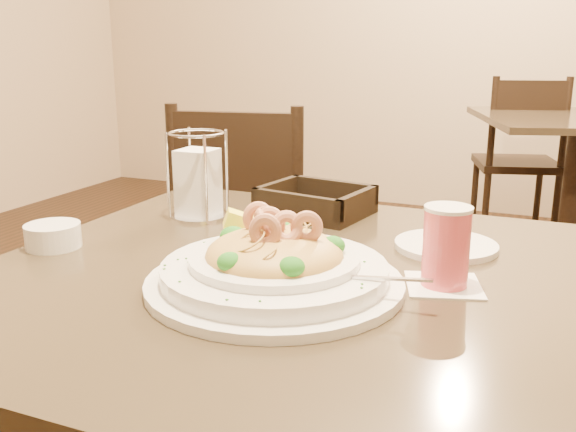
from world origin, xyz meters
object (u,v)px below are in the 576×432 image
at_px(napkin_caddy, 198,181).
at_px(side_plate, 446,246).
at_px(bread_basket, 315,204).
at_px(dining_chair_far, 519,157).
at_px(pasta_bowl, 274,265).
at_px(drink_glass, 446,247).
at_px(dining_chair_near, 248,242).
at_px(butter_ramekin, 53,236).
at_px(main_table, 283,412).

height_order(napkin_caddy, side_plate, napkin_caddy).
bearing_deg(bread_basket, side_plate, -24.55).
distance_m(dining_chair_far, bread_basket, 2.50).
xyz_separation_m(pasta_bowl, drink_glass, (0.22, 0.10, 0.02)).
bearing_deg(napkin_caddy, dining_chair_near, 108.68).
xyz_separation_m(dining_chair_near, napkin_caddy, (0.22, -0.65, 0.34)).
distance_m(pasta_bowl, napkin_caddy, 0.41).
relative_size(dining_chair_far, napkin_caddy, 5.45).
xyz_separation_m(napkin_caddy, side_plate, (0.48, -0.01, -0.07)).
relative_size(bread_basket, napkin_caddy, 1.32).
xyz_separation_m(dining_chair_far, bread_basket, (-0.25, -2.47, 0.29)).
xyz_separation_m(dining_chair_far, pasta_bowl, (-0.16, -2.87, 0.30)).
relative_size(dining_chair_near, dining_chair_far, 1.00).
bearing_deg(side_plate, bread_basket, 155.45).
height_order(pasta_bowl, drink_glass, same).
height_order(napkin_caddy, butter_ramekin, napkin_caddy).
bearing_deg(dining_chair_far, side_plate, 74.33).
distance_m(dining_chair_far, pasta_bowl, 2.89).
height_order(dining_chair_far, pasta_bowl, dining_chair_far).
bearing_deg(side_plate, pasta_bowl, -125.29).
xyz_separation_m(drink_glass, napkin_caddy, (-0.51, 0.19, 0.02)).
bearing_deg(napkin_caddy, main_table, -38.36).
bearing_deg(dining_chair_far, main_table, 70.02).
bearing_deg(butter_ramekin, dining_chair_near, 95.73).
bearing_deg(dining_chair_near, drink_glass, 120.18).
relative_size(main_table, side_plate, 5.31).
height_order(dining_chair_near, butter_ramekin, dining_chair_near).
relative_size(dining_chair_near, napkin_caddy, 5.45).
distance_m(pasta_bowl, bread_basket, 0.41).
relative_size(dining_chair_far, side_plate, 5.48).
bearing_deg(drink_glass, main_table, -172.95).
xyz_separation_m(main_table, pasta_bowl, (0.02, -0.07, 0.27)).
bearing_deg(dining_chair_near, dining_chair_far, -119.98).
bearing_deg(drink_glass, side_plate, 98.51).
xyz_separation_m(main_table, dining_chair_near, (-0.49, 0.86, -0.02)).
height_order(bread_basket, butter_ramekin, bread_basket).
bearing_deg(butter_ramekin, bread_basket, 48.78).
distance_m(main_table, side_plate, 0.38).
xyz_separation_m(drink_glass, bread_basket, (-0.31, 0.30, -0.04)).
distance_m(drink_glass, side_plate, 0.18).
xyz_separation_m(drink_glass, side_plate, (-0.03, 0.17, -0.05)).
xyz_separation_m(napkin_caddy, butter_ramekin, (-0.13, -0.26, -0.05)).
height_order(dining_chair_far, butter_ramekin, dining_chair_far).
bearing_deg(napkin_caddy, side_plate, -1.61).
relative_size(main_table, bread_basket, 4.01).
height_order(main_table, side_plate, side_plate).
bearing_deg(main_table, bread_basket, 102.17).
relative_size(dining_chair_near, butter_ramekin, 10.16).
bearing_deg(butter_ramekin, napkin_caddy, 63.89).
bearing_deg(bread_basket, napkin_caddy, -150.33).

